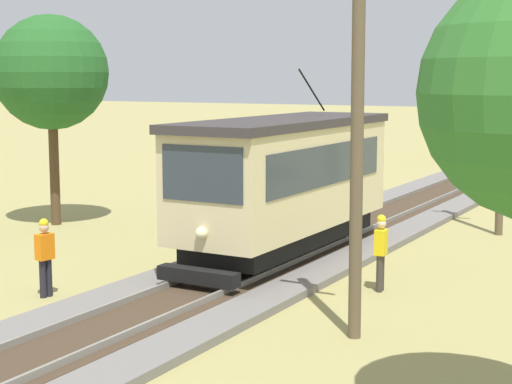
{
  "coord_description": "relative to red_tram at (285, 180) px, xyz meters",
  "views": [
    {
      "loc": [
        9.83,
        -2.95,
        4.89
      ],
      "look_at": [
        -0.15,
        14.86,
        2.02
      ],
      "focal_mm": 57.67,
      "sensor_mm": 36.0,
      "label": 1
    }
  ],
  "objects": [
    {
      "name": "utility_pole_near_tram",
      "position": [
        4.11,
        -5.12,
        2.07
      ],
      "size": [
        1.4,
        0.3,
        8.33
      ],
      "color": "brown",
      "rests_on": "ground"
    },
    {
      "name": "track_worker",
      "position": [
        -3.03,
        -5.77,
        -1.21
      ],
      "size": [
        0.3,
        0.41,
        1.78
      ],
      "rotation": [
        0.0,
        0.0,
        -0.16
      ],
      "color": "black",
      "rests_on": "ground"
    },
    {
      "name": "second_worker",
      "position": [
        3.32,
        -1.63,
        -1.21
      ],
      "size": [
        0.29,
        0.41,
        1.78
      ],
      "rotation": [
        0.0,
        0.0,
        0.13
      ],
      "color": "#38332D",
      "rests_on": "ground"
    },
    {
      "name": "red_tram",
      "position": [
        0.0,
        0.0,
        0.0
      ],
      "size": [
        2.6,
        8.54,
        4.79
      ],
      "color": "beige",
      "rests_on": "rail_right"
    },
    {
      "name": "gravel_pile",
      "position": [
        -4.99,
        34.63,
        -1.51
      ],
      "size": [
        2.47,
        2.47,
        1.37
      ],
      "primitive_type": "cone",
      "color": "gray",
      "rests_on": "ground"
    },
    {
      "name": "tree_left_far",
      "position": [
        -9.22,
        1.22,
        2.82
      ],
      "size": [
        3.75,
        3.75,
        6.91
      ],
      "color": "#4C3823",
      "rests_on": "ground"
    },
    {
      "name": "utility_pole_mid",
      "position": [
        4.11,
        6.47,
        2.0
      ],
      "size": [
        1.4,
        0.53,
        8.19
      ],
      "color": "brown",
      "rests_on": "ground"
    }
  ]
}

